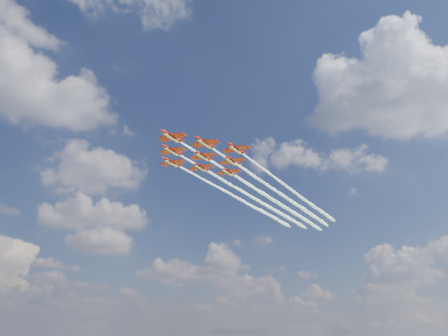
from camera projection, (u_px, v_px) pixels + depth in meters
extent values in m
cylinder|color=#B5110A|center=(172.00, 137.00, 138.10)|extent=(7.32, 5.63, 1.12)
cone|color=#B5110A|center=(162.00, 131.00, 133.93)|extent=(2.32, 2.10, 1.12)
cone|color=#B5110A|center=(180.00, 142.00, 142.02)|extent=(1.84, 1.72, 1.02)
ellipsoid|color=black|center=(168.00, 133.00, 136.59)|extent=(2.27, 1.98, 0.73)
cube|color=#B5110A|center=(172.00, 137.00, 138.50)|extent=(8.09, 9.56, 0.14)
cube|color=#B5110A|center=(179.00, 141.00, 141.44)|extent=(3.29, 3.83, 0.12)
cube|color=#B5110A|center=(179.00, 139.00, 141.93)|extent=(1.42, 1.06, 1.84)
cube|color=white|center=(171.00, 138.00, 137.92)|extent=(6.78, 5.17, 0.12)
cylinder|color=#B5110A|center=(205.00, 143.00, 142.65)|extent=(7.32, 5.63, 1.12)
cone|color=#B5110A|center=(196.00, 137.00, 138.48)|extent=(2.32, 2.10, 1.12)
cone|color=#B5110A|center=(212.00, 148.00, 146.57)|extent=(1.84, 1.72, 1.02)
ellipsoid|color=black|center=(201.00, 139.00, 141.15)|extent=(2.27, 1.98, 0.73)
cube|color=#B5110A|center=(205.00, 143.00, 143.05)|extent=(8.09, 9.56, 0.14)
cube|color=#B5110A|center=(211.00, 147.00, 145.99)|extent=(3.29, 3.83, 0.12)
cube|color=#B5110A|center=(211.00, 145.00, 146.48)|extent=(1.42, 1.06, 1.84)
cube|color=white|center=(205.00, 144.00, 142.47)|extent=(6.78, 5.17, 0.12)
cylinder|color=#B5110A|center=(172.00, 150.00, 148.69)|extent=(7.32, 5.63, 1.12)
cone|color=#B5110A|center=(163.00, 145.00, 144.52)|extent=(2.32, 2.10, 1.12)
cone|color=#B5110A|center=(180.00, 155.00, 152.61)|extent=(1.84, 1.72, 1.02)
ellipsoid|color=black|center=(168.00, 147.00, 147.18)|extent=(2.27, 1.98, 0.73)
cube|color=#B5110A|center=(173.00, 151.00, 149.09)|extent=(8.09, 9.56, 0.14)
cube|color=#B5110A|center=(179.00, 154.00, 152.02)|extent=(3.29, 3.83, 0.12)
cube|color=#B5110A|center=(179.00, 152.00, 152.51)|extent=(1.42, 1.06, 1.84)
cube|color=white|center=(172.00, 152.00, 148.51)|extent=(6.78, 5.17, 0.12)
cylinder|color=#B5110A|center=(236.00, 149.00, 147.20)|extent=(7.32, 5.63, 1.12)
cone|color=#B5110A|center=(228.00, 143.00, 143.03)|extent=(2.32, 2.10, 1.12)
cone|color=#B5110A|center=(242.00, 153.00, 151.12)|extent=(1.84, 1.72, 1.02)
ellipsoid|color=black|center=(233.00, 145.00, 145.70)|extent=(2.27, 1.98, 0.73)
cube|color=#B5110A|center=(236.00, 149.00, 147.60)|extent=(8.09, 9.56, 0.14)
cube|color=#B5110A|center=(241.00, 153.00, 150.54)|extent=(3.29, 3.83, 0.12)
cube|color=#B5110A|center=(241.00, 150.00, 151.03)|extent=(1.42, 1.06, 1.84)
cube|color=white|center=(236.00, 150.00, 147.02)|extent=(6.78, 5.17, 0.12)
cylinder|color=#B5110A|center=(202.00, 156.00, 153.24)|extent=(7.32, 5.63, 1.12)
cone|color=#B5110A|center=(195.00, 151.00, 149.07)|extent=(2.32, 2.10, 1.12)
cone|color=#B5110A|center=(209.00, 160.00, 157.16)|extent=(1.84, 1.72, 1.02)
ellipsoid|color=black|center=(199.00, 153.00, 151.73)|extent=(2.27, 1.98, 0.73)
cube|color=#B5110A|center=(203.00, 156.00, 153.64)|extent=(8.09, 9.56, 0.14)
cube|color=#B5110A|center=(208.00, 160.00, 156.58)|extent=(3.29, 3.83, 0.12)
cube|color=#B5110A|center=(209.00, 157.00, 157.06)|extent=(1.42, 1.06, 1.84)
cube|color=white|center=(202.00, 157.00, 153.06)|extent=(6.78, 5.17, 0.12)
cylinder|color=#B5110A|center=(172.00, 162.00, 159.27)|extent=(7.32, 5.63, 1.12)
cone|color=#B5110A|center=(163.00, 158.00, 155.10)|extent=(2.32, 2.10, 1.12)
cone|color=#B5110A|center=(179.00, 167.00, 163.19)|extent=(1.84, 1.72, 1.02)
ellipsoid|color=black|center=(169.00, 159.00, 157.77)|extent=(2.27, 1.98, 0.73)
cube|color=#B5110A|center=(173.00, 163.00, 159.67)|extent=(8.09, 9.56, 0.14)
cube|color=#B5110A|center=(178.00, 166.00, 162.61)|extent=(3.29, 3.83, 0.12)
cube|color=#B5110A|center=(179.00, 164.00, 163.10)|extent=(1.42, 1.06, 1.84)
cube|color=white|center=(172.00, 164.00, 159.09)|extent=(6.78, 5.17, 0.12)
cylinder|color=#B5110A|center=(231.00, 161.00, 157.79)|extent=(7.32, 5.63, 1.12)
cone|color=#B5110A|center=(225.00, 156.00, 153.62)|extent=(2.32, 2.10, 1.12)
cone|color=#B5110A|center=(238.00, 165.00, 161.71)|extent=(1.84, 1.72, 1.02)
ellipsoid|color=black|center=(229.00, 158.00, 156.28)|extent=(2.27, 1.98, 0.73)
cube|color=#B5110A|center=(232.00, 161.00, 158.19)|extent=(8.09, 9.56, 0.14)
cube|color=#B5110A|center=(237.00, 164.00, 161.13)|extent=(3.29, 3.83, 0.12)
cube|color=#B5110A|center=(237.00, 162.00, 161.62)|extent=(1.42, 1.06, 1.84)
cube|color=white|center=(231.00, 162.00, 157.61)|extent=(6.78, 5.17, 0.12)
cylinder|color=#B5110A|center=(201.00, 167.00, 163.82)|extent=(7.32, 5.63, 1.12)
cone|color=#B5110A|center=(193.00, 163.00, 159.65)|extent=(2.32, 2.10, 1.12)
cone|color=#B5110A|center=(207.00, 171.00, 167.75)|extent=(1.84, 1.72, 1.02)
ellipsoid|color=black|center=(198.00, 164.00, 162.32)|extent=(2.27, 1.98, 0.73)
cube|color=#B5110A|center=(201.00, 168.00, 164.22)|extent=(8.09, 9.56, 0.14)
cube|color=#B5110A|center=(206.00, 170.00, 167.16)|extent=(3.29, 3.83, 0.12)
cube|color=#B5110A|center=(207.00, 168.00, 167.65)|extent=(1.42, 1.06, 1.84)
cube|color=white|center=(201.00, 168.00, 163.64)|extent=(6.78, 5.17, 0.12)
cylinder|color=#B5110A|center=(228.00, 172.00, 168.37)|extent=(7.32, 5.63, 1.12)
cone|color=#B5110A|center=(221.00, 168.00, 164.20)|extent=(2.32, 2.10, 1.12)
cone|color=#B5110A|center=(234.00, 175.00, 172.30)|extent=(1.84, 1.72, 1.02)
ellipsoid|color=black|center=(225.00, 169.00, 166.87)|extent=(2.27, 1.98, 0.73)
cube|color=#B5110A|center=(228.00, 172.00, 168.77)|extent=(8.09, 9.56, 0.14)
cube|color=#B5110A|center=(233.00, 175.00, 171.71)|extent=(3.29, 3.83, 0.12)
cube|color=#B5110A|center=(233.00, 173.00, 172.20)|extent=(1.42, 1.06, 1.84)
cube|color=white|center=(228.00, 173.00, 168.20)|extent=(6.78, 5.17, 0.12)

